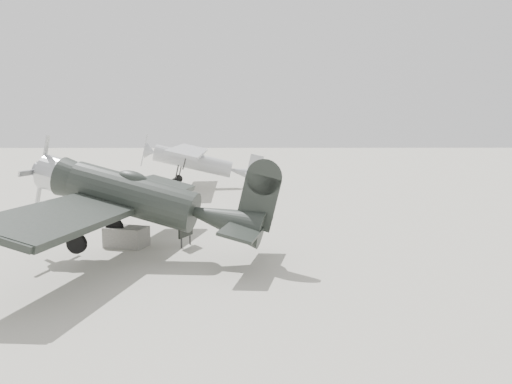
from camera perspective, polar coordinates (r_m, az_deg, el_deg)
ground at (r=19.71m, az=-3.59°, el=-4.82°), size 160.00×160.00×0.00m
lowwing_monoplane at (r=16.12m, az=-12.54°, el=-0.92°), size 8.03×11.14×3.58m
highwing_monoplane at (r=34.42m, az=-6.65°, el=3.82°), size 8.09×11.36×3.24m
equipment_block at (r=18.19m, az=-14.58°, el=-4.97°), size 1.59×1.24×0.70m
sign_board at (r=17.72m, az=-8.06°, el=-3.72°), size 0.40×0.85×1.30m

